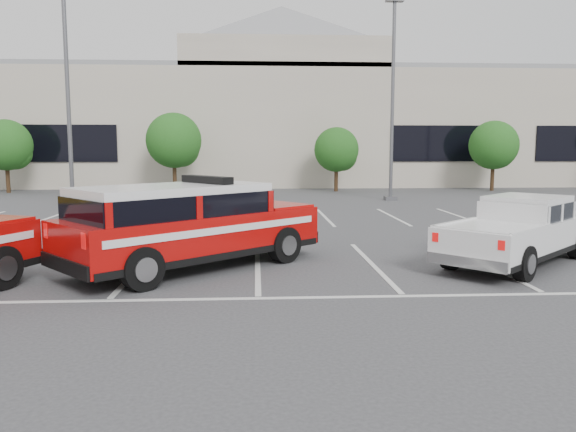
% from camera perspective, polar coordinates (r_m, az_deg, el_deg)
% --- Properties ---
extents(ground, '(120.00, 120.00, 0.00)m').
position_cam_1_polar(ground, '(13.13, -3.11, -5.08)').
color(ground, '#39393C').
rests_on(ground, ground).
extents(stall_markings, '(23.00, 15.00, 0.01)m').
position_cam_1_polar(stall_markings, '(17.56, -3.17, -1.99)').
color(stall_markings, silver).
rests_on(stall_markings, ground).
extents(convention_building, '(60.00, 16.99, 13.20)m').
position_cam_1_polar(convention_building, '(44.75, -3.08, 9.52)').
color(convention_building, beige).
rests_on(convention_building, ground).
extents(tree_left, '(3.07, 3.07, 4.42)m').
position_cam_1_polar(tree_left, '(37.93, -26.58, 6.30)').
color(tree_left, '#3F2B19').
rests_on(tree_left, ground).
extents(tree_mid_left, '(3.37, 3.37, 4.85)m').
position_cam_1_polar(tree_mid_left, '(35.23, -11.36, 7.34)').
color(tree_mid_left, '#3F2B19').
rests_on(tree_mid_left, ground).
extents(tree_mid_right, '(2.77, 2.77, 3.99)m').
position_cam_1_polar(tree_mid_right, '(35.26, 5.08, 6.58)').
color(tree_mid_right, '#3F2B19').
rests_on(tree_mid_right, ground).
extents(tree_right, '(3.07, 3.07, 4.42)m').
position_cam_1_polar(tree_right, '(38.03, 20.26, 6.61)').
color(tree_right, '#3F2B19').
rests_on(tree_right, ground).
extents(light_pole_left, '(0.90, 0.60, 10.24)m').
position_cam_1_polar(light_pole_left, '(26.20, -21.48, 11.86)').
color(light_pole_left, '#59595E').
rests_on(light_pole_left, ground).
extents(light_pole_mid, '(0.90, 0.60, 10.24)m').
position_cam_1_polar(light_pole_mid, '(29.79, 10.57, 11.58)').
color(light_pole_mid, '#59595E').
rests_on(light_pole_mid, ground).
extents(fire_chief_suv, '(5.90, 5.53, 2.09)m').
position_cam_1_polar(fire_chief_suv, '(12.86, -9.96, -1.57)').
color(fire_chief_suv, '#A30907').
rests_on(fire_chief_suv, ground).
extents(white_pickup, '(5.01, 4.82, 1.59)m').
position_cam_1_polar(white_pickup, '(14.37, 22.39, -2.00)').
color(white_pickup, silver).
rests_on(white_pickup, ground).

